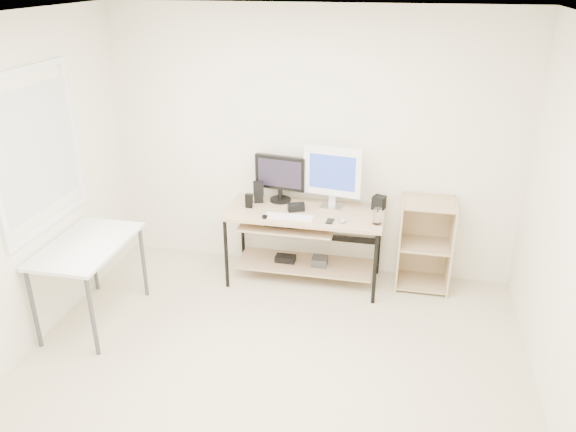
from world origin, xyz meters
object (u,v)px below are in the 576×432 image
Objects in this scene: white_imac at (333,173)px; audio_controller at (249,201)px; desk at (302,231)px; shelf_unit at (425,243)px; side_table at (87,252)px; black_monitor at (280,176)px.

white_imac reaches higher than audio_controller.
shelf_unit is (1.18, 0.16, -0.09)m from desk.
desk and side_table have the same top height.
white_imac is (1.92, 1.21, 0.43)m from side_table.
side_table is at bearing -147.35° from desk.
black_monitor reaches higher than desk.
side_table is 2.31m from white_imac.
white_imac is at bearing 32.27° from side_table.
shelf_unit is at bearing 2.41° from audio_controller.
side_table is at bearing -156.67° from shelf_unit.
shelf_unit is 1.54m from black_monitor.
black_monitor is at bearing 42.14° from side_table.
black_monitor reaches higher than shelf_unit.
desk is 0.63m from white_imac.
audio_controller reaches higher than desk.
side_table is 1.55m from audio_controller.
side_table is 3.09m from shelf_unit.
black_monitor is 0.85× the size of white_imac.
shelf_unit is 1.74m from audio_controller.
shelf_unit is at bearing 9.16° from white_imac.
shelf_unit is 1.76× the size of black_monitor.
shelf_unit is at bearing 7.77° from desk.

